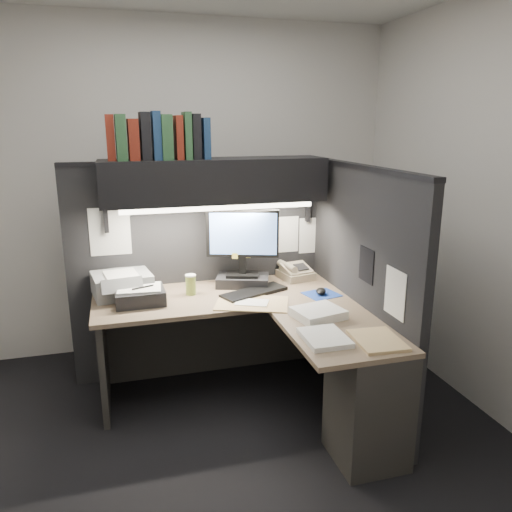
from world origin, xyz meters
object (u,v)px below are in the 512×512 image
object	(u,v)px
desk	(289,362)
telephone	(296,273)
printer	(122,284)
notebook_stack	(140,296)
monitor	(243,256)
overhead_shelf	(215,180)
keyboard	(254,292)
coffee_cup	(191,285)

from	to	relation	value
desk	telephone	size ratio (longest dim) A/B	7.18
printer	notebook_stack	world-z (taller)	printer
monitor	telephone	size ratio (longest dim) A/B	2.38
telephone	notebook_stack	size ratio (longest dim) A/B	0.74
notebook_stack	desk	bearing A→B (deg)	-32.22
overhead_shelf	monitor	xyz separation A→B (m)	(0.19, -0.04, -0.55)
overhead_shelf	monitor	size ratio (longest dim) A/B	2.75
desk	keyboard	bearing A→B (deg)	99.63
overhead_shelf	monitor	bearing A→B (deg)	-11.75
telephone	notebook_stack	distance (m)	1.20
desk	overhead_shelf	bearing A→B (deg)	111.79
desk	coffee_cup	world-z (taller)	coffee_cup
desk	telephone	world-z (taller)	telephone
overhead_shelf	keyboard	size ratio (longest dim) A/B	3.19
notebook_stack	monitor	bearing A→B (deg)	12.86
desk	keyboard	distance (m)	0.60
coffee_cup	printer	distance (m)	0.48
keyboard	printer	xyz separation A→B (m)	(-0.88, 0.23, 0.06)
monitor	coffee_cup	distance (m)	0.44
overhead_shelf	printer	bearing A→B (deg)	-179.18
keyboard	coffee_cup	distance (m)	0.44
keyboard	telephone	bearing A→B (deg)	10.40
coffee_cup	printer	bearing A→B (deg)	165.03
keyboard	telephone	distance (m)	0.48
overhead_shelf	telephone	size ratio (longest dim) A/B	6.55
coffee_cup	notebook_stack	distance (m)	0.36
coffee_cup	overhead_shelf	bearing A→B (deg)	32.15
monitor	keyboard	bearing A→B (deg)	-63.57
desk	coffee_cup	xyz separation A→B (m)	(-0.51, 0.62, 0.35)
telephone	monitor	bearing A→B (deg)	175.96
keyboard	coffee_cup	bearing A→B (deg)	143.14
overhead_shelf	telephone	bearing A→B (deg)	1.53
overhead_shelf	coffee_cup	bearing A→B (deg)	-147.85
monitor	printer	size ratio (longest dim) A/B	1.47
telephone	keyboard	bearing A→B (deg)	-158.60
telephone	coffee_cup	size ratio (longest dim) A/B	1.79
keyboard	printer	bearing A→B (deg)	142.93
keyboard	coffee_cup	size ratio (longest dim) A/B	3.67
printer	keyboard	bearing A→B (deg)	-23.91
keyboard	notebook_stack	distance (m)	0.78
monitor	keyboard	distance (m)	0.30
keyboard	monitor	bearing A→B (deg)	75.72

